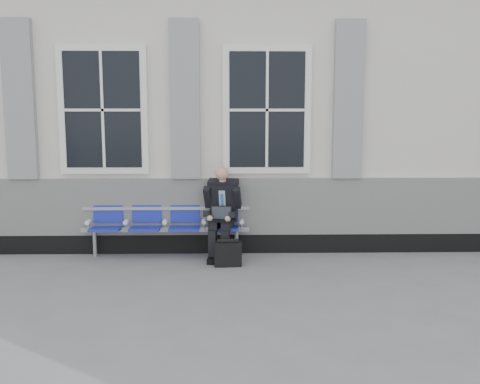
{
  "coord_description": "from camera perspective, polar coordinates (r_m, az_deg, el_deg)",
  "views": [
    {
      "loc": [
        -0.24,
        -6.83,
        2.19
      ],
      "look_at": [
        -0.07,
        0.9,
        1.06
      ],
      "focal_mm": 40.0,
      "sensor_mm": 36.0,
      "label": 1
    }
  ],
  "objects": [
    {
      "name": "businessman",
      "position": [
        8.14,
        -1.92,
        -1.79
      ],
      "size": [
        0.59,
        0.8,
        1.4
      ],
      "color": "black",
      "rests_on": "ground"
    },
    {
      "name": "briefcase",
      "position": [
        7.79,
        -1.3,
        -6.59
      ],
      "size": [
        0.4,
        0.19,
        0.4
      ],
      "color": "black",
      "rests_on": "ground"
    },
    {
      "name": "bench",
      "position": [
        8.37,
        -7.95,
        -3.05
      ],
      "size": [
        2.6,
        0.47,
        0.91
      ],
      "color": "#9EA0A3",
      "rests_on": "ground"
    },
    {
      "name": "station_building",
      "position": [
        10.3,
        0.01,
        8.49
      ],
      "size": [
        14.4,
        4.4,
        4.49
      ],
      "color": "silver",
      "rests_on": "ground"
    },
    {
      "name": "ground",
      "position": [
        7.17,
        0.75,
        -9.46
      ],
      "size": [
        70.0,
        70.0,
        0.0
      ],
      "primitive_type": "plane",
      "color": "slate",
      "rests_on": "ground"
    }
  ]
}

